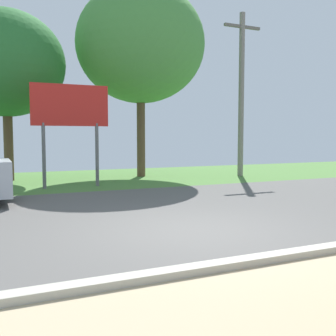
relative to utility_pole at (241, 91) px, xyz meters
name	(u,v)px	position (x,y,z in m)	size (l,w,h in m)	color
ground_plane	(139,208)	(-6.75, -5.36, -3.76)	(40.00, 22.00, 0.20)	#565451
utility_pole	(241,91)	(0.00, 0.00, 0.00)	(1.80, 0.24, 7.08)	gray
roadside_billboard	(70,113)	(-7.59, -0.96, -1.17)	(2.60, 0.12, 3.50)	slate
tree_left_far	(140,45)	(-4.09, 1.60, 1.96)	(5.50, 5.50, 8.18)	brown
tree_center_back	(6,64)	(-9.45, 2.17, 0.84)	(4.52, 4.52, 6.63)	brown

